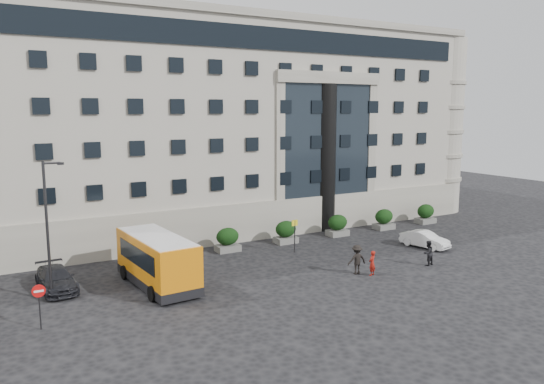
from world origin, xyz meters
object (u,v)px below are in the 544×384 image
(hedge_d, at_px, (338,225))
(minibus, at_px, (157,258))
(hedge_c, at_px, (286,232))
(hedge_f, at_px, (426,214))
(bus_stop_sign, at_px, (295,230))
(white_taxi, at_px, (425,239))
(pedestrian_a, at_px, (372,263))
(street_lamp, at_px, (48,226))
(no_entry_sign, at_px, (39,298))
(hedge_b, at_px, (228,239))
(pedestrian_b, at_px, (428,253))
(parked_car_c, at_px, (56,279))
(hedge_e, at_px, (384,219))
(hedge_a, at_px, (162,248))
(pedestrian_c, at_px, (357,259))

(hedge_d, relative_size, minibus, 0.24)
(hedge_c, relative_size, hedge_f, 1.00)
(bus_stop_sign, relative_size, white_taxi, 0.65)
(white_taxi, bearing_deg, pedestrian_a, -169.97)
(hedge_c, relative_size, pedestrian_a, 1.12)
(street_lamp, xyz_separation_m, no_entry_sign, (-1.06, -4.04, -2.72))
(hedge_c, xyz_separation_m, pedestrian_a, (0.54, -10.09, -0.11))
(hedge_b, relative_size, pedestrian_b, 1.04)
(bus_stop_sign, bearing_deg, pedestrian_b, -49.72)
(hedge_b, xyz_separation_m, pedestrian_a, (5.74, -10.09, -0.11))
(parked_car_c, bearing_deg, bus_stop_sign, -2.74)
(hedge_c, xyz_separation_m, pedestrian_b, (5.41, -10.24, -0.05))
(hedge_f, xyz_separation_m, white_taxi, (-6.76, -6.57, -0.29))
(pedestrian_a, bearing_deg, bus_stop_sign, -102.98)
(hedge_d, distance_m, hedge_e, 5.20)
(hedge_a, xyz_separation_m, minibus, (-1.94, -5.21, 0.81))
(hedge_a, relative_size, bus_stop_sign, 0.73)
(hedge_b, distance_m, no_entry_sign, 16.74)
(hedge_a, relative_size, hedge_f, 1.00)
(pedestrian_a, bearing_deg, white_taxi, 178.85)
(hedge_c, height_order, no_entry_sign, no_entry_sign)
(white_taxi, height_order, pedestrian_b, pedestrian_b)
(hedge_c, distance_m, pedestrian_a, 10.11)
(street_lamp, xyz_separation_m, white_taxi, (27.18, -1.77, -3.72))
(hedge_d, distance_m, pedestrian_b, 10.25)
(parked_car_c, relative_size, pedestrian_b, 2.65)
(minibus, relative_size, pedestrian_a, 4.70)
(minibus, bearing_deg, pedestrian_c, -23.18)
(hedge_a, bearing_deg, minibus, -110.41)
(bus_stop_sign, height_order, white_taxi, bus_stop_sign)
(street_lamp, height_order, no_entry_sign, street_lamp)
(pedestrian_c, bearing_deg, pedestrian_b, -179.81)
(hedge_e, xyz_separation_m, pedestrian_b, (-4.99, -10.24, -0.05))
(bus_stop_sign, xyz_separation_m, white_taxi, (9.74, -3.77, -1.09))
(hedge_c, xyz_separation_m, no_entry_sign, (-19.40, -8.84, 0.72))
(pedestrian_a, bearing_deg, minibus, -44.89)
(hedge_a, bearing_deg, pedestrian_b, -32.94)
(street_lamp, height_order, pedestrian_b, street_lamp)
(hedge_d, bearing_deg, minibus, -163.45)
(hedge_f, bearing_deg, no_entry_sign, -165.83)
(hedge_d, xyz_separation_m, street_lamp, (-23.54, -4.80, 3.44))
(hedge_c, bearing_deg, pedestrian_b, -62.16)
(hedge_e, height_order, pedestrian_c, pedestrian_c)
(hedge_f, bearing_deg, minibus, -169.44)
(hedge_d, height_order, hedge_f, same)
(hedge_a, bearing_deg, parked_car_c, -158.39)
(minibus, xyz_separation_m, pedestrian_a, (12.88, -4.88, -0.91))
(hedge_c, height_order, pedestrian_c, pedestrian_c)
(minibus, height_order, pedestrian_b, minibus)
(hedge_d, bearing_deg, hedge_e, 0.00)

